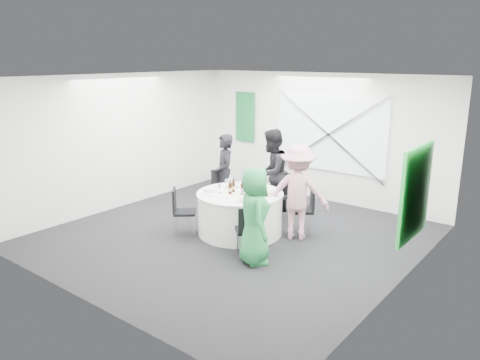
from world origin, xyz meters
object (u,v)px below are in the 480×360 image
Objects in this scene: person_man_back_left at (225,174)px; green_water_bottle at (254,186)px; chair_back at (278,192)px; chair_back_right at (306,205)px; clear_water_bottle at (230,185)px; banquet_table at (240,213)px; chair_front_left at (180,208)px; chair_front_right at (249,227)px; person_woman_green at (255,216)px; chair_back_left at (222,189)px; person_woman_pink at (298,192)px; person_man_back at (271,173)px.

green_water_bottle is (1.15, -0.57, 0.07)m from person_man_back_left.
chair_back is 1.14m from person_man_back_left.
clear_water_bottle reaches higher than chair_back_right.
chair_front_left reaches higher than banquet_table.
person_man_back_left is (-1.68, 1.41, 0.33)m from chair_front_right.
clear_water_bottle is (-0.39, -0.17, -0.01)m from green_water_bottle.
green_water_bottle is at bearing 23.28° from clear_water_bottle.
chair_front_right reaches higher than banquet_table.
green_water_bottle is (0.20, 0.13, 0.51)m from banquet_table.
chair_back_left is at bearing 3.96° from person_woman_green.
clear_water_bottle is (0.62, 0.66, 0.39)m from chair_front_left.
person_woman_pink reaches higher than clear_water_bottle.
chair_back_left is at bearing -123.87° from chair_back_right.
banquet_table is 1.19m from chair_back_right.
chair_back_right is (0.89, -0.46, 0.01)m from chair_back.
banquet_table is 1.69× the size of chair_back_right.
chair_front_right is at bearing -67.33° from chair_back.
green_water_bottle is (1.02, 0.83, 0.40)m from chair_front_left.
person_woman_pink is at bearing 24.50° from banquet_table.
banquet_table is 1.02m from chair_front_right.
person_man_back is (-0.15, 1.20, 0.50)m from banquet_table.
chair_back_left is 2.13m from chair_front_right.
chair_back reaches higher than chair_front_right.
chair_back is at bearing 78.15° from clear_water_bottle.
chair_back_right is 0.55× the size of person_woman_pink.
person_man_back_left is (-0.13, 1.40, 0.33)m from chair_front_left.
person_woman_green is 1.40m from clear_water_bottle.
green_water_bottle is at bearing -2.61° from person_woman_pink.
chair_front_left is at bearing -48.16° from person_man_back_left.
person_woman_green reaches higher than chair_front_left.
clear_water_bottle is at bearing -81.91° from chair_front_right.
banquet_table is 4.83× the size of green_water_bottle.
chair_back is 0.52× the size of person_man_back.
chair_front_right is 0.51× the size of person_man_back_left.
chair_back_left is 0.30m from person_man_back_left.
green_water_bottle reaches higher than chair_back_left.
person_woman_pink is at bearing -62.42° from chair_back_left.
person_man_back_left is at bearing -152.33° from chair_back.
person_man_back is (-0.21, 0.04, 0.35)m from chair_back.
chair_back_left is at bearing -148.45° from chair_back.
chair_back_right reaches higher than chair_back_left.
banquet_table is 1.72× the size of chair_back.
chair_front_right is at bearing -131.10° from chair_front_left.
person_man_back reaches higher than banquet_table.
clear_water_bottle reaches higher than chair_front_left.
person_man_back reaches higher than chair_front_left.
chair_front_right is 2.21m from person_man_back_left.
banquet_table is 5.08× the size of clear_water_bottle.
banquet_table is at bearing -90.00° from chair_back.
person_man_back_left reaches higher than chair_front_left.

